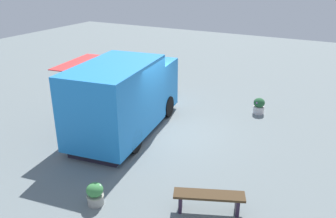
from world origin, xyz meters
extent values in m
plane|color=slate|center=(0.00, 0.00, 0.00)|extent=(40.00, 40.00, 0.00)
cube|color=#2485DB|center=(1.26, -1.04, 1.41)|extent=(3.92, 2.58, 2.38)
cube|color=#2485DB|center=(-1.33, -1.40, 1.17)|extent=(1.83, 2.21, 1.89)
cube|color=black|center=(-2.09, -1.51, 1.50)|extent=(0.26, 1.66, 0.72)
cube|color=black|center=(1.41, -2.09, 1.55)|extent=(2.00, 0.30, 0.83)
cube|color=red|center=(1.45, -2.37, 2.56)|extent=(2.26, 0.90, 0.03)
cube|color=black|center=(0.48, -1.15, 0.11)|extent=(5.16, 2.35, 0.22)
cylinder|color=black|center=(-1.25, -0.45, 0.41)|extent=(0.83, 0.33, 0.81)
cylinder|color=black|center=(-0.99, -2.30, 0.41)|extent=(0.83, 0.33, 0.81)
cylinder|color=black|center=(1.78, -0.02, 0.41)|extent=(0.83, 0.33, 0.81)
cylinder|color=black|center=(2.04, -1.88, 0.41)|extent=(0.83, 0.33, 0.81)
ellipsoid|color=#7B615A|center=(-3.95, -1.60, 0.06)|extent=(0.61, 0.55, 0.13)
cube|color=#7B615A|center=(-3.73, -1.65, 0.06)|extent=(0.38, 0.19, 0.11)
cube|color=#7B615A|center=(-3.78, -1.45, 0.06)|extent=(0.38, 0.19, 0.11)
cube|color=silver|center=(-3.95, -1.60, 0.39)|extent=(0.41, 0.30, 0.52)
sphere|color=#A17559|center=(-3.95, -1.60, 0.75)|extent=(0.21, 0.21, 0.21)
sphere|color=#422E0E|center=(-3.95, -1.60, 0.78)|extent=(0.22, 0.22, 0.22)
cube|color=silver|center=(-3.79, -1.67, 0.46)|extent=(0.36, 0.17, 0.28)
cube|color=silver|center=(-3.84, -1.45, 0.46)|extent=(0.36, 0.17, 0.28)
cylinder|color=#E3A85D|center=(-3.65, -1.52, 0.38)|extent=(0.34, 0.16, 0.08)
cube|color=#E66539|center=(-3.65, -1.52, 0.40)|extent=(0.28, 0.11, 0.02)
cylinder|color=silver|center=(-3.22, 2.62, 0.14)|extent=(0.43, 0.43, 0.29)
torus|color=silver|center=(-3.22, 2.62, 0.27)|extent=(0.45, 0.45, 0.04)
ellipsoid|color=#255832|center=(-3.22, 2.62, 0.45)|extent=(0.44, 0.44, 0.37)
sphere|color=#A14DB2|center=(-3.04, 2.58, 0.49)|extent=(0.09, 0.09, 0.09)
sphere|color=purple|center=(-3.22, 2.44, 0.49)|extent=(0.09, 0.09, 0.09)
sphere|color=purple|center=(-3.25, 2.44, 0.49)|extent=(0.09, 0.09, 0.09)
cylinder|color=#9C9A93|center=(4.43, 0.57, 0.13)|extent=(0.40, 0.40, 0.25)
torus|color=#A09E8C|center=(4.43, 0.57, 0.24)|extent=(0.43, 0.43, 0.04)
ellipsoid|color=#3F8947|center=(4.43, 0.57, 0.41)|extent=(0.42, 0.42, 0.35)
sphere|color=white|center=(4.34, 0.69, 0.49)|extent=(0.05, 0.05, 0.05)
sphere|color=white|center=(4.54, 0.71, 0.44)|extent=(0.06, 0.06, 0.06)
sphere|color=white|center=(4.30, 0.52, 0.51)|extent=(0.06, 0.06, 0.06)
sphere|color=white|center=(4.27, 0.62, 0.44)|extent=(0.06, 0.06, 0.06)
sphere|color=white|center=(4.28, 0.56, 0.49)|extent=(0.07, 0.07, 0.07)
sphere|color=white|center=(4.36, 0.68, 0.51)|extent=(0.07, 0.07, 0.07)
cube|color=#44311D|center=(3.39, 3.14, 0.47)|extent=(1.01, 1.71, 0.06)
cube|color=#302237|center=(3.64, 2.52, 0.22)|extent=(0.34, 0.20, 0.44)
cube|color=#302237|center=(3.13, 3.76, 0.22)|extent=(0.34, 0.20, 0.44)
camera|label=1|loc=(9.88, 5.51, 5.45)|focal=37.36mm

